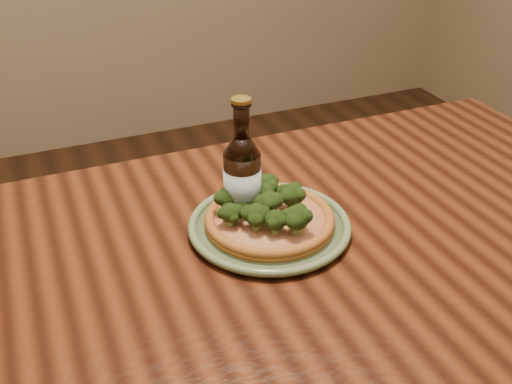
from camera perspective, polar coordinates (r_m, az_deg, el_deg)
name	(u,v)px	position (r m, az deg, el deg)	size (l,w,h in m)	color
table	(253,321)	(0.99, -0.27, -12.14)	(1.60, 0.90, 0.75)	#4C2110
plate	(270,226)	(1.02, 1.29, -3.24)	(0.28, 0.28, 0.02)	#607651
pizza	(268,215)	(1.01, 1.17, -2.23)	(0.22, 0.22, 0.07)	#9C5A23
beer_bottle	(242,180)	(1.00, -1.32, 1.16)	(0.06, 0.06, 0.23)	black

